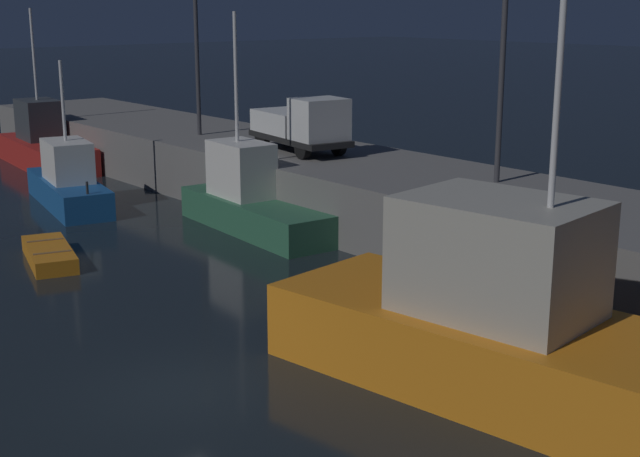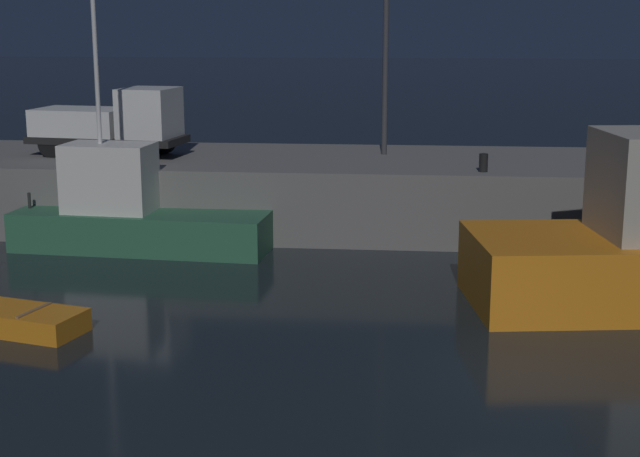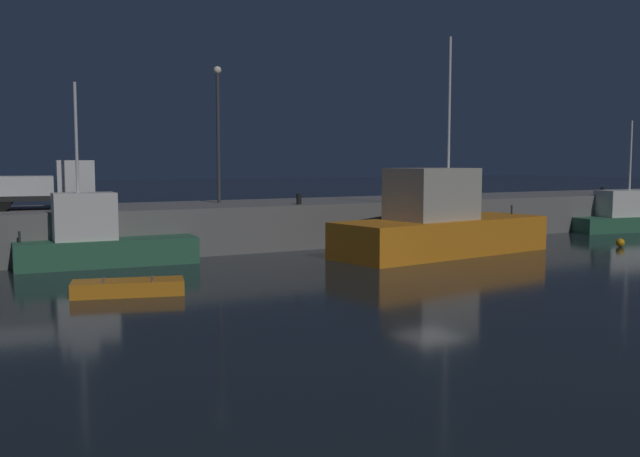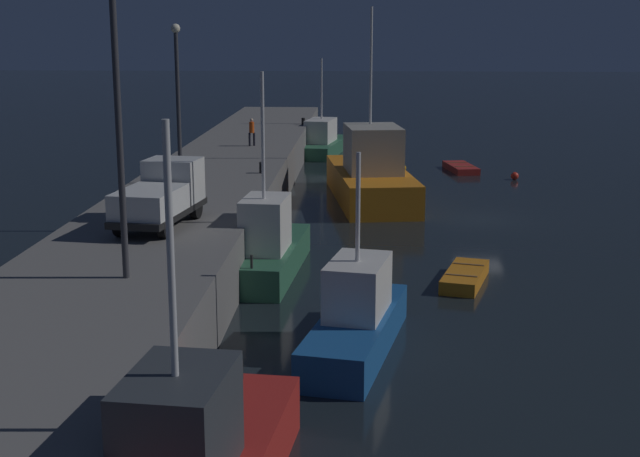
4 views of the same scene
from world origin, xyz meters
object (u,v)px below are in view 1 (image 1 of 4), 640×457
Objects in this scene: lamp_post_west at (196,23)px; lamp_post_east at (503,53)px; fishing_boat_black at (68,183)px; fishing_boat_blue at (517,332)px; fishing_boat_orange at (45,145)px; utility_truck at (302,125)px; fishing_trawler_red at (251,201)px; bollard_central at (504,204)px; dinghy_orange_near at (49,254)px.

lamp_post_east is at bearing 6.03° from lamp_post_west.
lamp_post_west is at bearing 94.33° from fishing_boat_black.
lamp_post_west reaches higher than fishing_boat_blue.
utility_truck is (16.71, 4.33, 2.44)m from fishing_boat_orange.
fishing_boat_black is at bearing -17.77° from fishing_boat_orange.
lamp_post_west is (-8.91, 3.37, 6.50)m from fishing_trawler_red.
fishing_trawler_red is 10.90m from lamp_post_east.
lamp_post_east is at bearing 12.02° from fishing_boat_orange.
fishing_boat_blue is at bearing -14.73° from fishing_trawler_red.
bollard_central is at bearing -5.32° from lamp_post_west.
utility_truck is at bearing 169.32° from bollard_central.
fishing_boat_blue reaches higher than fishing_boat_orange.
fishing_boat_blue is 3.04× the size of dinghy_orange_near.
bollard_central is (29.34, 1.95, 1.56)m from fishing_boat_orange.
fishing_boat_black reaches higher than utility_truck.
fishing_boat_orange is at bearing -176.19° from bollard_central.
fishing_boat_black is (-8.37, -3.64, -0.10)m from fishing_trawler_red.
dinghy_orange_near is at bearing -95.43° from fishing_trawler_red.
lamp_post_east is at bearing 28.58° from fishing_boat_black.
fishing_trawler_red is at bearing 84.57° from dinghy_orange_near.
dinghy_orange_near is at bearing -85.41° from utility_truck.
lamp_post_west is at bearing 163.08° from fishing_boat_blue.
utility_truck is (-9.41, -1.23, -3.30)m from lamp_post_east.
fishing_boat_orange is 15.79× the size of bollard_central.
lamp_post_west is (-0.53, 7.01, 6.60)m from fishing_boat_black.
dinghy_orange_near is 12.23m from utility_truck.
lamp_post_east reaches higher than bollard_central.
fishing_boat_orange reaches higher than utility_truck.
dinghy_orange_near is (-0.74, -7.83, -0.88)m from fishing_trawler_red.
fishing_trawler_red is 1.46× the size of utility_truck.
bollard_central is (11.69, 9.35, 2.43)m from dinghy_orange_near.
bollard_central is (3.22, -3.61, -4.18)m from lamp_post_east.
fishing_boat_black is at bearing 151.22° from dinghy_orange_near.
fishing_boat_black is 10.39m from utility_truck.
fishing_trawler_red is 0.91× the size of fishing_boat_orange.
lamp_post_east reaches higher than fishing_trawler_red.
utility_truck reaches higher than bollard_central.
fishing_trawler_red is 0.66× the size of fishing_boat_blue.
lamp_post_west is 1.20× the size of lamp_post_east.
dinghy_orange_near is (17.65, -7.40, -0.87)m from fishing_boat_orange.
fishing_boat_orange is 29.44m from bollard_central.
fishing_trawler_red is 0.91× the size of lamp_post_west.
dinghy_orange_near is 7.19× the size of bollard_central.
fishing_boat_orange is 2.19× the size of dinghy_orange_near.
bollard_central is at bearing -48.27° from lamp_post_east.
fishing_boat_orange is 19.16m from dinghy_orange_near.
fishing_trawler_red reaches higher than bollard_central.
lamp_post_west reaches higher than fishing_trawler_red.
dinghy_orange_near is at bearing -22.75° from fishing_boat_orange.
dinghy_orange_near is at bearing -53.93° from lamp_post_west.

